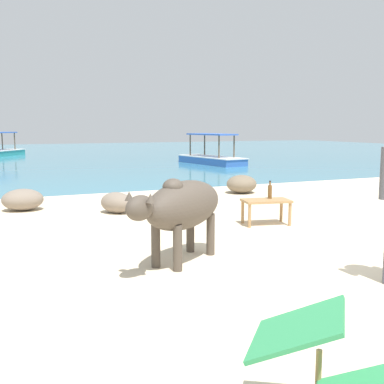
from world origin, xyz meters
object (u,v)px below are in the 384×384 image
at_px(cow, 182,206).
at_px(bottle, 270,191).
at_px(boat_blue, 211,157).
at_px(low_bench_table, 266,204).
at_px(deck_chair_far, 327,366).

height_order(cow, bottle, cow).
bearing_deg(cow, boat_blue, -153.61).
height_order(bottle, boat_blue, boat_blue).
bearing_deg(low_bench_table, bottle, 45.46).
relative_size(bottle, deck_chair_far, 0.32).
bearing_deg(low_bench_table, cow, -133.39).
xyz_separation_m(low_bench_table, deck_chair_far, (-2.63, -4.69, 0.04)).
relative_size(cow, low_bench_table, 1.99).
xyz_separation_m(cow, low_bench_table, (2.08, 1.43, -0.32)).
bearing_deg(bottle, cow, -145.56).
distance_m(cow, boat_blue, 14.96).
relative_size(low_bench_table, deck_chair_far, 0.90).
bearing_deg(low_bench_table, boat_blue, 79.93).
bearing_deg(deck_chair_far, cow, 121.92).
distance_m(cow, deck_chair_far, 3.32).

